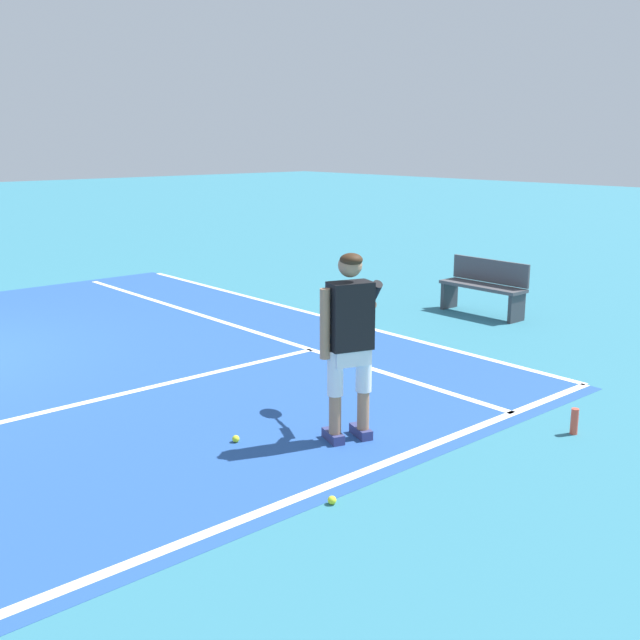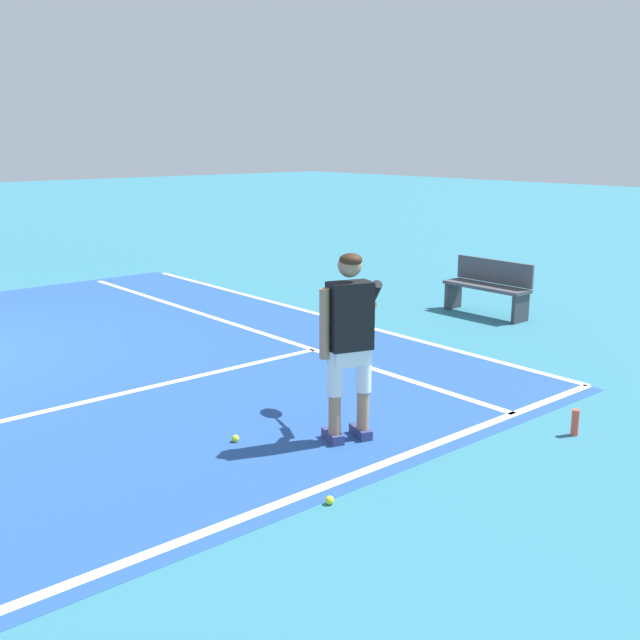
# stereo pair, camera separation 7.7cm
# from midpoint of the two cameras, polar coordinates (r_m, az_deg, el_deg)

# --- Properties ---
(line_baseline) EXTENTS (10.98, 0.10, 0.01)m
(line_baseline) POSITION_cam_midpoint_polar(r_m,az_deg,el_deg) (5.30, -13.84, -17.09)
(line_baseline) COLOR white
(line_baseline) RESTS_ON ground
(line_singles_right) EXTENTS (0.10, 9.50, 0.01)m
(line_singles_right) POSITION_cam_midpoint_polar(r_m,az_deg,el_deg) (11.10, -6.41, -0.49)
(line_singles_right) COLOR white
(line_singles_right) RESTS_ON ground
(line_doubles_right) EXTENTS (0.10, 9.50, 0.01)m
(line_doubles_right) POSITION_cam_midpoint_polar(r_m,az_deg,el_deg) (11.91, -0.98, 0.56)
(line_doubles_right) COLOR white
(line_doubles_right) RESTS_ON ground
(tennis_player) EXTENTS (0.90, 1.02, 1.71)m
(tennis_player) POSITION_cam_midpoint_polar(r_m,az_deg,el_deg) (6.69, 1.89, -1.05)
(tennis_player) COLOR navy
(tennis_player) RESTS_ON ground
(tennis_ball_near_feet) EXTENTS (0.07, 0.07, 0.07)m
(tennis_ball_near_feet) POSITION_cam_midpoint_polar(r_m,az_deg,el_deg) (5.83, 0.52, -13.38)
(tennis_ball_near_feet) COLOR #CCE02D
(tennis_ball_near_feet) RESTS_ON ground
(tennis_ball_by_baseline) EXTENTS (0.07, 0.07, 0.07)m
(tennis_ball_by_baseline) POSITION_cam_midpoint_polar(r_m,az_deg,el_deg) (6.95, -6.66, -8.86)
(tennis_ball_by_baseline) COLOR #CCE02D
(tennis_ball_by_baseline) RESTS_ON ground
(courtside_bench) EXTENTS (0.40, 1.40, 0.85)m
(courtside_bench) POSITION_cam_midpoint_polar(r_m,az_deg,el_deg) (12.00, 12.08, 2.53)
(courtside_bench) COLOR #47474C
(courtside_bench) RESTS_ON ground
(water_bottle) EXTENTS (0.07, 0.07, 0.25)m
(water_bottle) POSITION_cam_midpoint_polar(r_m,az_deg,el_deg) (7.43, 18.29, -7.24)
(water_bottle) COLOR #E04C38
(water_bottle) RESTS_ON ground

